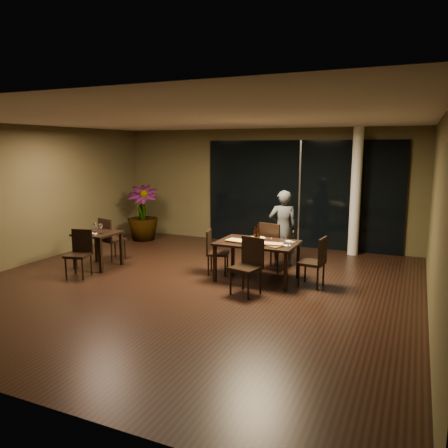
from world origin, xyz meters
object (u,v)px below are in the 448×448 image
chair_side_near (80,250)px  chair_main_near (249,263)px  diner (283,228)px  bottle_c (258,232)px  chair_side_far (110,237)px  bottle_b (259,235)px  bottle_a (255,234)px  chair_main_left (214,250)px  potted_plant (143,213)px  chair_main_right (316,259)px  chair_main_far (272,244)px  main_table (257,246)px  side_table (98,238)px

chair_side_near → chair_main_near: bearing=-7.3°
diner → bottle_c: (-0.18, -1.08, 0.10)m
chair_side_far → bottle_b: size_ratio=3.87×
chair_side_near → bottle_a: bearing=7.2°
chair_main_left → chair_side_near: bearing=101.7°
chair_main_left → bottle_a: bottle_a is taller
potted_plant → chair_main_right: bearing=-22.5°
chair_main_far → diner: 0.51m
chair_main_right → bottle_b: bearing=-84.0°
chair_main_right → diner: bearing=-134.3°
bottle_a → chair_main_right: bearing=-1.3°
chair_main_far → potted_plant: 4.43m
chair_main_right → diner: diner is taller
chair_main_near → bottle_c: bearing=113.7°
bottle_b → bottle_c: size_ratio=0.77×
chair_main_near → potted_plant: size_ratio=0.66×
chair_main_far → bottle_c: size_ratio=3.08×
chair_main_left → potted_plant: 3.85m
chair_main_far → diner: (0.09, 0.44, 0.25)m
chair_main_left → bottle_c: (0.91, 0.04, 0.42)m
chair_main_right → diner: 1.53m
chair_main_left → chair_side_far: chair_side_far is taller
main_table → chair_main_far: (0.06, 0.74, -0.11)m
main_table → potted_plant: (-4.12, 2.20, 0.07)m
side_table → bottle_a: 3.39m
chair_main_near → bottle_c: 0.97m
main_table → potted_plant: potted_plant is taller
potted_plant → bottle_c: bearing=-27.2°
chair_main_right → chair_side_near: bearing=-69.3°
main_table → chair_main_near: 0.80m
chair_main_right → bottle_c: size_ratio=2.84×
chair_main_left → chair_main_right: (2.06, -0.02, 0.02)m
potted_plant → bottle_a: bearing=-27.9°
chair_main_far → main_table: bearing=97.9°
chair_main_near → potted_plant: bearing=158.9°
potted_plant → bottle_a: size_ratio=5.47×
chair_main_left → potted_plant: potted_plant is taller
bottle_a → main_table: bearing=-40.9°
side_table → chair_main_far: chair_main_far is taller
chair_main_near → chair_side_near: chair_main_near is taller
main_table → chair_main_left: size_ratio=1.68×
chair_side_near → diner: size_ratio=0.56×
main_table → chair_main_left: (-0.94, 0.06, -0.18)m
chair_main_left → chair_main_far: bearing=-71.1°
diner → bottle_c: 1.10m
bottle_a → bottle_b: (0.09, -0.04, -0.01)m
chair_main_far → chair_main_left: 1.21m
chair_side_far → potted_plant: size_ratio=0.65×
chair_main_far → chair_main_left: chair_main_far is taller
chair_main_left → chair_main_right: bearing=-106.3°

